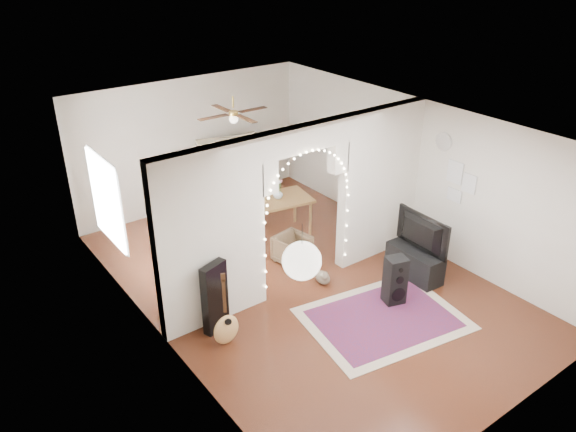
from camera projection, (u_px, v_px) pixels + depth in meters
floor at (302, 281)px, 9.36m from camera, size 7.50×7.50×0.00m
ceiling at (305, 125)px, 8.14m from camera, size 5.00×7.50×0.02m
wall_back at (191, 144)px, 11.45m from camera, size 5.00×0.02×2.70m
wall_front at (516, 330)px, 6.06m from camera, size 5.00×0.02×2.70m
wall_left at (154, 257)px, 7.42m from camera, size 0.02×7.50×2.70m
wall_right at (413, 172)px, 10.08m from camera, size 0.02×7.50×2.70m
divider_wall at (303, 204)px, 8.72m from camera, size 5.00×0.20×2.70m
fairy_lights at (309, 199)px, 8.57m from camera, size 1.64×0.04×1.60m
window at (106, 200)px, 8.67m from camera, size 0.04×1.20×1.40m
wall_clock at (444, 142)px, 9.30m from camera, size 0.03×0.31×0.31m
picture_frames at (459, 182)px, 9.28m from camera, size 0.02×0.50×0.70m
paper_lantern at (302, 261)px, 5.61m from camera, size 0.40×0.40×0.40m
ceiling_fan at (233, 113)px, 9.72m from camera, size 1.10×1.10×0.30m
area_rug at (383, 319)px, 8.42m from camera, size 2.53×2.06×0.02m
guitar_case at (215, 297)px, 7.99m from camera, size 0.44×0.26×1.10m
acoustic_guitar at (226, 318)px, 7.74m from camera, size 0.42×0.28×0.98m
tabby_cat at (323, 277)px, 9.23m from camera, size 0.31×0.45×0.31m
floor_speaker at (395, 281)px, 8.65m from camera, size 0.37×0.34×0.79m
media_console at (414, 263)px, 9.39m from camera, size 0.43×1.01×0.50m
tv at (418, 234)px, 9.14m from camera, size 0.17×1.08×0.62m
bookcase at (232, 171)px, 11.83m from camera, size 1.42×0.73×1.42m
dining_table at (278, 202)px, 10.52m from camera, size 1.32×1.00×0.76m
flower_vase at (278, 194)px, 10.45m from camera, size 0.21×0.21×0.19m
dining_chair_left at (210, 226)px, 10.57m from camera, size 0.73×0.74×0.51m
dining_chair_right at (292, 249)px, 9.80m from camera, size 0.64×0.65×0.51m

